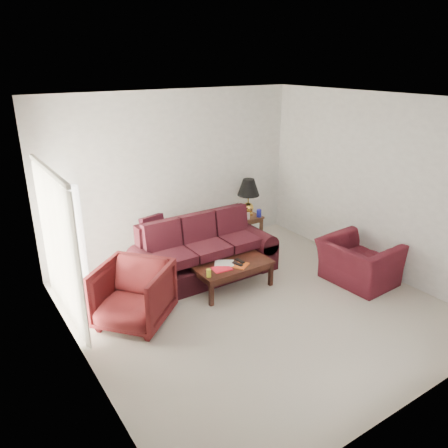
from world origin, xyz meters
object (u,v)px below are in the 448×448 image
(floor_lamp, at_px, (76,236))
(coffee_table, at_px, (233,276))
(armchair_left, at_px, (133,295))
(armchair_right, at_px, (358,262))
(end_table, at_px, (247,228))
(sofa, at_px, (205,250))

(floor_lamp, xyz_separation_m, coffee_table, (1.98, -1.53, -0.62))
(floor_lamp, distance_m, armchair_left, 1.64)
(armchair_right, relative_size, coffee_table, 0.90)
(floor_lamp, height_order, coffee_table, floor_lamp)
(armchair_left, bearing_deg, end_table, 75.58)
(sofa, xyz_separation_m, armchair_left, (-1.55, -0.65, -0.06))
(sofa, bearing_deg, armchair_right, -39.20)
(sofa, distance_m, end_table, 1.77)
(sofa, xyz_separation_m, end_table, (1.52, 0.87, -0.23))
(armchair_left, xyz_separation_m, coffee_table, (1.70, 0.04, -0.22))
(end_table, relative_size, armchair_right, 0.48)
(floor_lamp, relative_size, armchair_right, 1.50)
(end_table, relative_size, coffee_table, 0.43)
(sofa, height_order, end_table, sofa)
(end_table, height_order, floor_lamp, floor_lamp)
(armchair_left, bearing_deg, coffee_table, 50.74)
(sofa, relative_size, floor_lamp, 1.43)
(armchair_left, height_order, armchair_right, armchair_left)
(armchair_right, distance_m, coffee_table, 2.08)
(end_table, height_order, armchair_left, armchair_left)
(coffee_table, bearing_deg, armchair_right, -29.27)
(floor_lamp, relative_size, armchair_left, 1.75)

